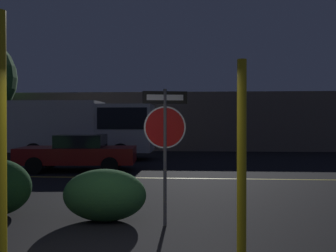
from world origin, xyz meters
TOP-DOWN VIEW (x-y plane):
  - road_center_stripe at (0.00, 7.43)m, footprint 35.93×0.12m
  - stop_sign at (0.46, 1.95)m, footprint 0.77×0.19m
  - yellow_pole_left at (-1.51, 0.05)m, footprint 0.16×0.16m
  - yellow_pole_right at (1.57, 0.18)m, footprint 0.12×0.12m
  - hedge_bush_2 at (-0.67, 2.18)m, footprint 1.54×0.96m
  - passing_car_2 at (-3.31, 9.04)m, footprint 4.43×2.28m
  - delivery_truck at (-4.22, 13.28)m, footprint 6.72×2.50m
  - building_backdrop at (1.62, 20.02)m, footprint 30.68×3.02m

SIDE VIEW (x-z plane):
  - road_center_stripe at x=0.00m, z-range 0.00..0.01m
  - hedge_bush_2 at x=-0.67m, z-range 0.00..0.95m
  - passing_car_2 at x=-3.31m, z-range 0.01..1.36m
  - yellow_pole_right at x=1.57m, z-range 0.00..2.61m
  - delivery_truck at x=-4.22m, z-range 0.20..3.01m
  - yellow_pole_left at x=-1.51m, z-range 0.00..3.25m
  - stop_sign at x=0.46m, z-range 0.48..2.88m
  - building_backdrop at x=1.62m, z-range 0.00..3.68m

